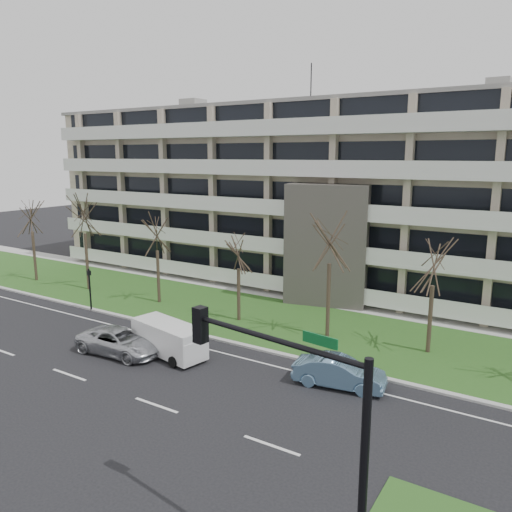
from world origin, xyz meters
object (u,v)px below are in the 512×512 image
Objects in this scene: blue_sedan at (339,372)px; traffic_signal at (298,418)px; silver_pickup at (120,341)px; white_van at (170,337)px; pedestrian_signal at (90,284)px.

blue_sedan is 11.76m from traffic_signal.
silver_pickup is 2.89m from white_van.
white_van is at bearing 151.90° from traffic_signal.
traffic_signal is (12.72, -9.26, 3.30)m from white_van.
silver_pickup is 9.06m from pedestrian_signal.
traffic_signal is 26.34m from pedestrian_signal.
blue_sedan is 1.42× the size of pedestrian_signal.
traffic_signal reaches higher than white_van.
blue_sedan reaches higher than silver_pickup.
white_van is 10.87m from pedestrian_signal.
pedestrian_signal reaches higher than white_van.
blue_sedan is at bearing 20.05° from white_van.
traffic_signal is at bearing -9.17° from pedestrian_signal.
silver_pickup is at bearing -142.48° from white_van.
traffic_signal is 2.18× the size of pedestrian_signal.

